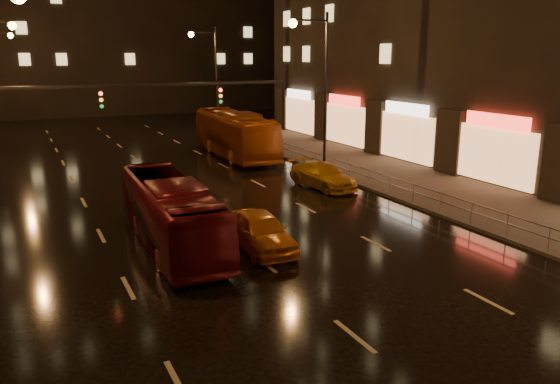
% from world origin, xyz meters
% --- Properties ---
extents(ground, '(140.00, 140.00, 0.00)m').
position_xyz_m(ground, '(0.00, 20.00, 0.00)').
color(ground, black).
rests_on(ground, ground).
extents(sidewalk_right, '(7.00, 70.00, 0.15)m').
position_xyz_m(sidewalk_right, '(13.50, 15.00, 0.07)').
color(sidewalk_right, '#38332D').
rests_on(sidewalk_right, ground).
extents(traffic_signal, '(15.31, 0.32, 6.20)m').
position_xyz_m(traffic_signal, '(-5.06, 20.00, 4.74)').
color(traffic_signal, black).
rests_on(traffic_signal, ground).
extents(railing_right, '(0.05, 56.00, 1.00)m').
position_xyz_m(railing_right, '(10.20, 18.00, 0.90)').
color(railing_right, '#99999E').
rests_on(railing_right, sidewalk_right).
extents(bus_red, '(2.62, 9.94, 2.75)m').
position_xyz_m(bus_red, '(-2.55, 13.50, 1.37)').
color(bus_red, maroon).
rests_on(bus_red, ground).
extents(bus_curb, '(3.45, 12.30, 3.39)m').
position_xyz_m(bus_curb, '(7.09, 31.13, 1.70)').
color(bus_curb, '#9E460F').
rests_on(bus_curb, ground).
extents(taxi_near, '(2.02, 4.53, 1.51)m').
position_xyz_m(taxi_near, '(0.50, 11.49, 0.76)').
color(taxi_near, orange).
rests_on(taxi_near, ground).
extents(taxi_far, '(2.55, 5.08, 1.42)m').
position_xyz_m(taxi_far, '(8.00, 19.44, 0.71)').
color(taxi_far, '#BC8011').
rests_on(taxi_far, ground).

